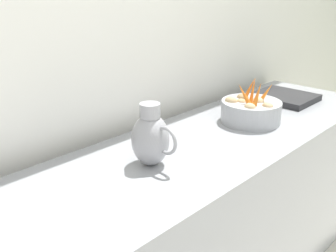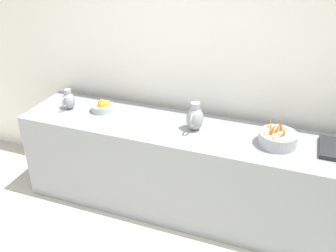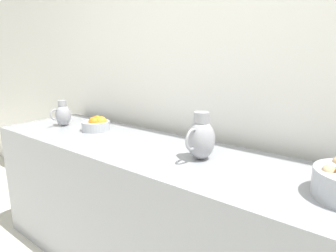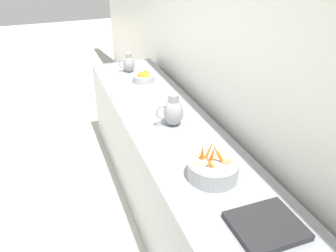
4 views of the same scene
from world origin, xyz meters
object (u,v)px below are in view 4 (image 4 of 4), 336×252
orange_bowl (144,77)px  vegetable_colander (213,168)px  metal_pitcher_tall (173,111)px  metal_pitcher_short (129,64)px

orange_bowl → vegetable_colander: bearing=87.6°
orange_bowl → metal_pitcher_tall: metal_pitcher_tall is taller
vegetable_colander → metal_pitcher_short: 1.95m
metal_pitcher_short → orange_bowl: bearing=101.3°
metal_pitcher_tall → metal_pitcher_short: size_ratio=1.27×
vegetable_colander → metal_pitcher_short: size_ratio=1.52×
orange_bowl → metal_pitcher_short: 0.34m
orange_bowl → metal_pitcher_short: metal_pitcher_short is taller
vegetable_colander → metal_pitcher_short: bearing=-90.0°
metal_pitcher_tall → metal_pitcher_short: (0.01, -1.25, -0.02)m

